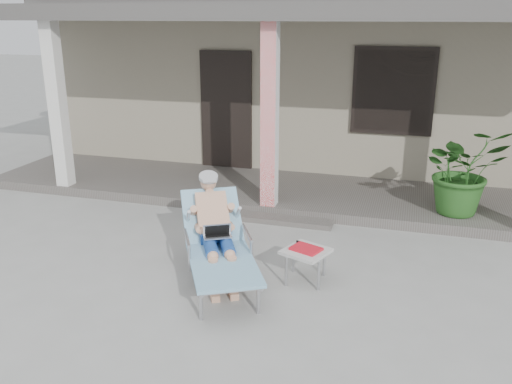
% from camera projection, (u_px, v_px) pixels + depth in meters
% --- Properties ---
extents(ground, '(60.00, 60.00, 0.00)m').
position_uv_depth(ground, '(220.00, 277.00, 6.17)').
color(ground, '#9E9E99').
rests_on(ground, ground).
extents(house, '(10.40, 5.40, 3.30)m').
position_uv_depth(house, '(323.00, 73.00, 11.57)').
color(house, gray).
rests_on(house, ground).
extents(porch_deck, '(10.00, 2.00, 0.15)m').
position_uv_depth(porch_deck, '(283.00, 192.00, 8.88)').
color(porch_deck, '#605B56').
rests_on(porch_deck, ground).
extents(porch_overhang, '(10.00, 2.30, 2.85)m').
position_uv_depth(porch_overhang, '(284.00, 18.00, 7.98)').
color(porch_overhang, silver).
rests_on(porch_overhang, porch_deck).
extents(porch_step, '(2.00, 0.30, 0.07)m').
position_uv_depth(porch_step, '(264.00, 218.00, 7.84)').
color(porch_step, '#605B56').
rests_on(porch_step, ground).
extents(lounger, '(1.40, 1.81, 1.15)m').
position_uv_depth(lounger, '(216.00, 219.00, 5.92)').
color(lounger, '#B7B7BC').
rests_on(lounger, ground).
extents(side_table, '(0.58, 0.58, 0.40)m').
position_uv_depth(side_table, '(306.00, 253.00, 5.97)').
color(side_table, beige).
rests_on(side_table, ground).
extents(potted_palm, '(1.41, 1.32, 1.25)m').
position_uv_depth(potted_palm, '(463.00, 170.00, 7.55)').
color(potted_palm, '#26591E').
rests_on(potted_palm, porch_deck).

